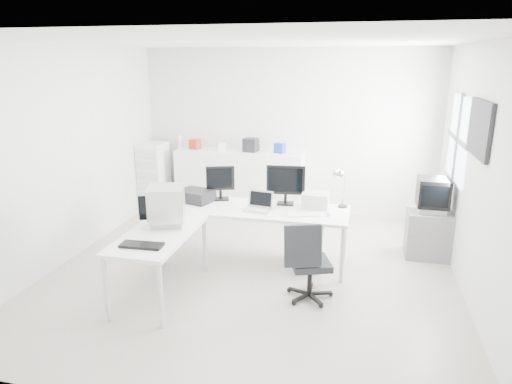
% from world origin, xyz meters
% --- Properties ---
extents(floor, '(5.00, 5.00, 0.01)m').
position_xyz_m(floor, '(0.00, 0.00, 0.00)').
color(floor, beige).
rests_on(floor, ground).
extents(ceiling, '(5.00, 5.00, 0.01)m').
position_xyz_m(ceiling, '(0.00, 0.00, 2.80)').
color(ceiling, white).
rests_on(ceiling, back_wall).
extents(back_wall, '(5.00, 0.02, 2.80)m').
position_xyz_m(back_wall, '(0.00, 2.50, 1.40)').
color(back_wall, silver).
rests_on(back_wall, floor).
extents(left_wall, '(0.02, 5.00, 2.80)m').
position_xyz_m(left_wall, '(-2.50, 0.00, 1.40)').
color(left_wall, silver).
rests_on(left_wall, floor).
extents(right_wall, '(0.02, 5.00, 2.80)m').
position_xyz_m(right_wall, '(2.50, 0.00, 1.40)').
color(right_wall, silver).
rests_on(right_wall, floor).
extents(window, '(0.02, 1.20, 1.10)m').
position_xyz_m(window, '(2.48, 1.20, 1.60)').
color(window, white).
rests_on(window, right_wall).
extents(wall_picture, '(0.04, 0.90, 0.60)m').
position_xyz_m(wall_picture, '(2.47, 0.10, 1.90)').
color(wall_picture, black).
rests_on(wall_picture, right_wall).
extents(main_desk, '(2.40, 0.80, 0.75)m').
position_xyz_m(main_desk, '(-0.03, 0.31, 0.38)').
color(main_desk, white).
rests_on(main_desk, floor).
extents(side_desk, '(0.70, 1.40, 0.75)m').
position_xyz_m(side_desk, '(-0.88, -0.79, 0.38)').
color(side_desk, white).
rests_on(side_desk, floor).
extents(drawer_pedestal, '(0.40, 0.50, 0.60)m').
position_xyz_m(drawer_pedestal, '(0.67, 0.36, 0.30)').
color(drawer_pedestal, white).
rests_on(drawer_pedestal, floor).
extents(inkjet_printer, '(0.52, 0.46, 0.16)m').
position_xyz_m(inkjet_printer, '(-0.88, 0.41, 0.83)').
color(inkjet_printer, black).
rests_on(inkjet_printer, main_desk).
extents(lcd_monitor_small, '(0.43, 0.33, 0.48)m').
position_xyz_m(lcd_monitor_small, '(-0.58, 0.56, 0.99)').
color(lcd_monitor_small, black).
rests_on(lcd_monitor_small, main_desk).
extents(lcd_monitor_large, '(0.52, 0.25, 0.53)m').
position_xyz_m(lcd_monitor_large, '(0.32, 0.56, 1.01)').
color(lcd_monitor_large, black).
rests_on(lcd_monitor_large, main_desk).
extents(laptop, '(0.36, 0.37, 0.21)m').
position_xyz_m(laptop, '(0.02, 0.21, 0.85)').
color(laptop, '#B7B7BA').
rests_on(laptop, main_desk).
extents(white_keyboard, '(0.41, 0.24, 0.02)m').
position_xyz_m(white_keyboard, '(0.62, 0.16, 0.76)').
color(white_keyboard, white).
rests_on(white_keyboard, main_desk).
extents(white_mouse, '(0.07, 0.07, 0.07)m').
position_xyz_m(white_mouse, '(0.92, 0.21, 0.78)').
color(white_mouse, white).
rests_on(white_mouse, main_desk).
extents(laser_printer, '(0.34, 0.29, 0.19)m').
position_xyz_m(laser_printer, '(0.72, 0.53, 0.85)').
color(laser_printer, '#BEBEBE').
rests_on(laser_printer, main_desk).
extents(desk_lamp, '(0.17, 0.17, 0.45)m').
position_xyz_m(desk_lamp, '(1.07, 0.61, 0.97)').
color(desk_lamp, silver).
rests_on(desk_lamp, main_desk).
extents(crt_monitor, '(0.50, 0.50, 0.45)m').
position_xyz_m(crt_monitor, '(-0.88, -0.54, 0.98)').
color(crt_monitor, '#B7B7BA').
rests_on(crt_monitor, side_desk).
extents(black_keyboard, '(0.45, 0.20, 0.03)m').
position_xyz_m(black_keyboard, '(-0.88, -1.19, 0.76)').
color(black_keyboard, black).
rests_on(black_keyboard, side_desk).
extents(office_chair, '(0.69, 0.69, 0.94)m').
position_xyz_m(office_chair, '(0.79, -0.50, 0.47)').
color(office_chair, '#232528').
rests_on(office_chair, floor).
extents(tv_cabinet, '(0.59, 0.48, 0.64)m').
position_xyz_m(tv_cabinet, '(2.22, 1.02, 0.32)').
color(tv_cabinet, slate).
rests_on(tv_cabinet, floor).
extents(crt_tv, '(0.50, 0.48, 0.45)m').
position_xyz_m(crt_tv, '(2.22, 1.02, 0.87)').
color(crt_tv, black).
rests_on(crt_tv, tv_cabinet).
extents(sideboard, '(2.20, 0.55, 1.10)m').
position_xyz_m(sideboard, '(-0.77, 2.24, 0.55)').
color(sideboard, white).
rests_on(sideboard, floor).
extents(clutter_box_a, '(0.20, 0.19, 0.16)m').
position_xyz_m(clutter_box_a, '(-1.57, 2.24, 1.18)').
color(clutter_box_a, '#A32917').
rests_on(clutter_box_a, sideboard).
extents(clutter_box_b, '(0.15, 0.14, 0.13)m').
position_xyz_m(clutter_box_b, '(-1.07, 2.24, 1.17)').
color(clutter_box_b, white).
rests_on(clutter_box_b, sideboard).
extents(clutter_box_c, '(0.26, 0.24, 0.23)m').
position_xyz_m(clutter_box_c, '(-0.57, 2.24, 1.21)').
color(clutter_box_c, black).
rests_on(clutter_box_c, sideboard).
extents(clutter_box_d, '(0.20, 0.19, 0.16)m').
position_xyz_m(clutter_box_d, '(-0.07, 2.24, 1.18)').
color(clutter_box_d, '#1731A1').
rests_on(clutter_box_d, sideboard).
extents(clutter_bottle, '(0.07, 0.07, 0.22)m').
position_xyz_m(clutter_bottle, '(-1.87, 2.28, 1.21)').
color(clutter_bottle, white).
rests_on(clutter_bottle, sideboard).
extents(filing_cabinet, '(0.42, 0.50, 1.21)m').
position_xyz_m(filing_cabinet, '(-2.28, 2.02, 0.61)').
color(filing_cabinet, white).
rests_on(filing_cabinet, floor).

